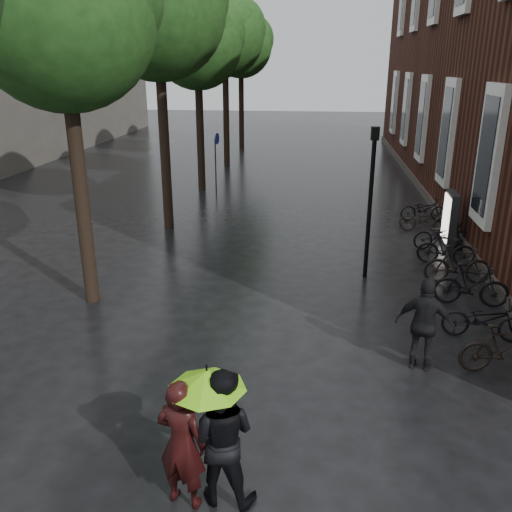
# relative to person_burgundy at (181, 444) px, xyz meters

# --- Properties ---
(street_trees) EXTENTS (4.33, 34.03, 8.91)m
(street_trees) POSITION_rel_person_burgundy_xyz_m (-3.53, 14.72, 5.45)
(street_trees) COLOR black
(street_trees) RESTS_ON ground
(person_burgundy) EXTENTS (0.73, 0.57, 1.77)m
(person_burgundy) POSITION_rel_person_burgundy_xyz_m (0.00, 0.00, 0.00)
(person_burgundy) COLOR black
(person_burgundy) RESTS_ON ground
(person_black) EXTENTS (0.96, 0.78, 1.85)m
(person_black) POSITION_rel_person_burgundy_xyz_m (0.47, 0.14, 0.04)
(person_black) COLOR black
(person_black) RESTS_ON ground
(lime_umbrella) EXTENTS (0.97, 0.97, 1.43)m
(lime_umbrella) POSITION_rel_person_burgundy_xyz_m (0.31, 0.16, 0.83)
(lime_umbrella) COLOR black
(lime_umbrella) RESTS_ON ground
(pedestrian_walking) EXTENTS (1.11, 0.72, 1.76)m
(pedestrian_walking) POSITION_rel_person_burgundy_xyz_m (3.52, 3.64, -0.01)
(pedestrian_walking) COLOR black
(pedestrian_walking) RESTS_ON ground
(parked_bicycles) EXTENTS (2.05, 10.65, 1.00)m
(parked_bicycles) POSITION_rel_person_burgundy_xyz_m (5.09, 8.75, -0.43)
(parked_bicycles) COLOR black
(parked_bicycles) RESTS_ON ground
(ad_lightbox) EXTENTS (0.26, 1.10, 1.65)m
(ad_lightbox) POSITION_rel_person_burgundy_xyz_m (5.50, 10.95, -0.05)
(ad_lightbox) COLOR black
(ad_lightbox) RESTS_ON ground
(lamp_post) EXTENTS (0.20, 0.20, 3.84)m
(lamp_post) POSITION_rel_person_burgundy_xyz_m (2.83, 8.06, 1.45)
(lamp_post) COLOR black
(lamp_post) RESTS_ON ground
(cycle_sign) EXTENTS (0.13, 0.46, 2.54)m
(cycle_sign) POSITION_rel_person_burgundy_xyz_m (-2.76, 17.02, 0.79)
(cycle_sign) COLOR #262628
(cycle_sign) RESTS_ON ground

